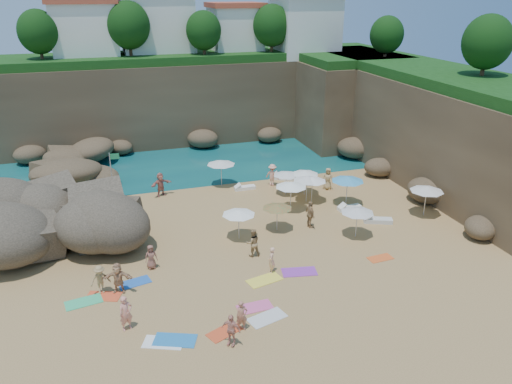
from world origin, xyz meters
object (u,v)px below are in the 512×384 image
object	(u,v)px
person_stand_2	(272,175)
parasol_1	(312,179)
person_stand_5	(161,184)
person_stand_6	(271,260)
rock_outcrop	(75,237)
person_stand_4	(328,179)
lounger_0	(245,188)
person_stand_3	(310,214)
person_stand_1	(253,243)
person_stand_0	(126,313)
parasol_0	(221,162)
flag_pole	(113,170)
parasol_2	(305,172)

from	to	relation	value
person_stand_2	parasol_1	bearing A→B (deg)	163.73
person_stand_5	person_stand_6	size ratio (longest dim) A/B	1.20
rock_outcrop	person_stand_4	size ratio (longest dim) A/B	5.14
lounger_0	person_stand_2	world-z (taller)	person_stand_2
lounger_0	person_stand_4	xyz separation A→B (m)	(6.27, -1.95, 0.75)
parasol_1	person_stand_6	bearing A→B (deg)	-125.75
rock_outcrop	person_stand_3	distance (m)	15.36
person_stand_1	person_stand_3	distance (m)	5.38
rock_outcrop	person_stand_0	size ratio (longest dim) A/B	5.15
parasol_0	person_stand_1	world-z (taller)	parasol_0
rock_outcrop	flag_pole	size ratio (longest dim) A/B	2.44
rock_outcrop	person_stand_4	world-z (taller)	rock_outcrop
parasol_0	person_stand_3	bearing A→B (deg)	-67.87
flag_pole	person_stand_2	xyz separation A→B (m)	(12.24, -0.78, -1.47)
person_stand_4	person_stand_0	bearing A→B (deg)	-111.73
person_stand_0	person_stand_6	bearing A→B (deg)	-3.16
lounger_0	person_stand_3	world-z (taller)	person_stand_3
flag_pole	person_stand_4	size ratio (longest dim) A/B	2.11
parasol_1	person_stand_5	xyz separation A→B (m)	(-10.56, 4.57, -0.87)
person_stand_1	person_stand_2	distance (m)	11.57
parasol_2	flag_pole	bearing A→B (deg)	166.77
rock_outcrop	person_stand_0	world-z (taller)	rock_outcrop
parasol_2	person_stand_6	world-z (taller)	parasol_2
person_stand_4	parasol_2	bearing A→B (deg)	-139.12
person_stand_0	parasol_2	bearing A→B (deg)	19.96
person_stand_3	person_stand_6	xyz separation A→B (m)	(-4.32, -4.61, -0.17)
person_stand_4	person_stand_5	size ratio (longest dim) A/B	0.95
person_stand_6	person_stand_0	bearing A→B (deg)	-50.28
lounger_0	person_stand_0	xyz separation A→B (m)	(-10.20, -15.20, 0.75)
parasol_1	person_stand_0	xyz separation A→B (m)	(-14.27, -11.32, -0.92)
parasol_1	person_stand_2	size ratio (longest dim) A/B	1.15
parasol_0	person_stand_0	world-z (taller)	parasol_0
rock_outcrop	person_stand_1	world-z (taller)	rock_outcrop
person_stand_1	person_stand_2	world-z (taller)	person_stand_2
person_stand_4	person_stand_5	distance (m)	13.04
rock_outcrop	parasol_2	bearing A→B (deg)	7.22
person_stand_3	person_stand_5	world-z (taller)	person_stand_3
flag_pole	lounger_0	size ratio (longest dim) A/B	2.23
person_stand_3	person_stand_5	size ratio (longest dim) A/B	1.02
parasol_1	parasol_2	bearing A→B (deg)	88.69
person_stand_1	person_stand_5	distance (m)	11.74
parasol_1	lounger_0	xyz separation A→B (m)	(-4.06, 3.88, -1.67)
flag_pole	parasol_0	size ratio (longest dim) A/B	1.65
person_stand_1	person_stand_3	xyz separation A→B (m)	(4.75, 2.51, 0.07)
parasol_0	person_stand_0	xyz separation A→B (m)	(-8.65, -16.60, -1.08)
flag_pole	person_stand_3	distance (m)	14.99
person_stand_4	person_stand_2	bearing A→B (deg)	-178.42
person_stand_5	parasol_1	bearing A→B (deg)	-45.11
parasol_2	person_stand_1	xyz separation A→B (m)	(-6.64, -7.97, -0.95)
rock_outcrop	flag_pole	world-z (taller)	flag_pole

